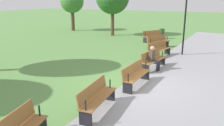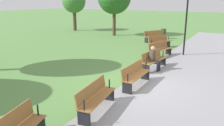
{
  "view_description": "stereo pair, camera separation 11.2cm",
  "coord_description": "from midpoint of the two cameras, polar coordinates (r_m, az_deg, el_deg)",
  "views": [
    {
      "loc": [
        8.08,
        3.3,
        3.36
      ],
      "look_at": [
        -0.0,
        -1.14,
        0.8
      ],
      "focal_mm": 36.81,
      "sensor_mm": 36.0,
      "label": 1
    },
    {
      "loc": [
        8.02,
        3.4,
        3.36
      ],
      "look_at": [
        -0.0,
        -1.14,
        0.8
      ],
      "focal_mm": 36.81,
      "sensor_mm": 36.0,
      "label": 2
    }
  ],
  "objects": [
    {
      "name": "lamp_post",
      "position": [
        14.74,
        18.45,
        13.46
      ],
      "size": [
        0.32,
        0.32,
        4.4
      ],
      "color": "black",
      "rests_on": "ground"
    },
    {
      "name": "bench_0",
      "position": [
        19.27,
        10.68,
        6.66
      ],
      "size": [
        1.88,
        1.37,
        0.89
      ],
      "rotation": [
        0.0,
        0.0,
        -0.53
      ],
      "color": "#996633",
      "rests_on": "ground"
    },
    {
      "name": "bench_2",
      "position": [
        14.15,
        12.01,
        3.43
      ],
      "size": [
        1.96,
        0.96,
        0.89
      ],
      "rotation": [
        0.0,
        0.0,
        -0.27
      ],
      "color": "#996633",
      "rests_on": "ground"
    },
    {
      "name": "tree_3",
      "position": [
        26.09,
        -9.32,
        14.85
      ],
      "size": [
        2.53,
        2.53,
        4.45
      ],
      "color": "#4C3828",
      "rests_on": "ground"
    },
    {
      "name": "bench_3",
      "position": [
        11.61,
        10.54,
        0.89
      ],
      "size": [
        1.95,
        0.72,
        0.89
      ],
      "rotation": [
        0.0,
        0.0,
        -0.13
      ],
      "color": "#996633",
      "rests_on": "ground"
    },
    {
      "name": "trash_bin",
      "position": [
        20.86,
        12.8,
        7.1
      ],
      "size": [
        0.45,
        0.45,
        0.88
      ],
      "primitive_type": "cylinder",
      "color": "#2D512D",
      "rests_on": "ground"
    },
    {
      "name": "bench_1",
      "position": [
        16.71,
        11.84,
        5.27
      ],
      "size": [
        1.94,
        1.18,
        0.89
      ],
      "rotation": [
        0.0,
        0.0,
        -0.4
      ],
      "color": "#996633",
      "rests_on": "ground"
    },
    {
      "name": "bench_5",
      "position": [
        7.13,
        -3.65,
        -8.37
      ],
      "size": [
        1.95,
        0.72,
        0.89
      ],
      "rotation": [
        0.0,
        0.0,
        0.13
      ],
      "color": "#996633",
      "rests_on": "ground"
    },
    {
      "name": "path_paving",
      "position": [
        8.91,
        15.55,
        -7.21
      ],
      "size": [
        35.49,
        4.12,
        0.01
      ],
      "primitive_type": "cube",
      "color": "#939399",
      "rests_on": "ground"
    },
    {
      "name": "ground_plane",
      "position": [
        9.34,
        6.48,
        -5.66
      ],
      "size": [
        120.0,
        120.0,
        0.0
      ],
      "primitive_type": "plane",
      "color": "#5B8C47"
    },
    {
      "name": "person_seated",
      "position": [
        11.29,
        10.65,
        1.29
      ],
      "size": [
        0.37,
        0.55,
        1.2
      ],
      "rotation": [
        0.0,
        0.0,
        -0.13
      ],
      "color": "#4C4238",
      "rests_on": "ground"
    },
    {
      "name": "bench_4",
      "position": [
        9.21,
        6.17,
        -2.81
      ],
      "size": [
        1.9,
        0.47,
        0.89
      ],
      "color": "#996633",
      "rests_on": "ground"
    }
  ]
}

